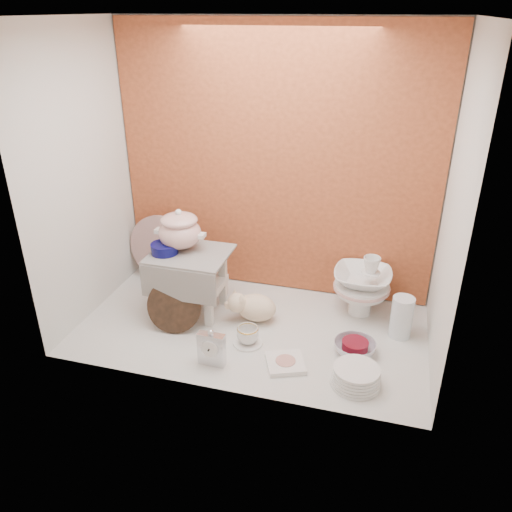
% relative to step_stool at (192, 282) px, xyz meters
% --- Properties ---
extents(ground, '(1.80, 1.80, 0.00)m').
position_rel_step_stool_xyz_m(ground, '(0.36, -0.09, -0.18)').
color(ground, silver).
rests_on(ground, ground).
extents(niche_shell, '(1.86, 1.03, 1.53)m').
position_rel_step_stool_xyz_m(niche_shell, '(0.36, 0.09, 0.75)').
color(niche_shell, '#B9562E').
rests_on(niche_shell, ground).
extents(step_stool, '(0.41, 0.36, 0.35)m').
position_rel_step_stool_xyz_m(step_stool, '(0.00, 0.00, 0.00)').
color(step_stool, silver).
rests_on(step_stool, ground).
extents(soup_tureen, '(0.29, 0.29, 0.23)m').
position_rel_step_stool_xyz_m(soup_tureen, '(-0.07, 0.04, 0.29)').
color(soup_tureen, white).
rests_on(soup_tureen, step_stool).
extents(cobalt_bowl, '(0.16, 0.16, 0.05)m').
position_rel_step_stool_xyz_m(cobalt_bowl, '(-0.13, -0.04, 0.20)').
color(cobalt_bowl, '#0A0A4D').
rests_on(cobalt_bowl, step_stool).
extents(floral_platter, '(0.42, 0.07, 0.42)m').
position_rel_step_stool_xyz_m(floral_platter, '(-0.32, 0.29, 0.03)').
color(floral_platter, silver).
rests_on(floral_platter, ground).
extents(blue_white_vase, '(0.24, 0.24, 0.23)m').
position_rel_step_stool_xyz_m(blue_white_vase, '(-0.27, 0.28, -0.06)').
color(blue_white_vase, white).
rests_on(blue_white_vase, ground).
extents(lacquer_tray, '(0.30, 0.16, 0.27)m').
position_rel_step_stool_xyz_m(lacquer_tray, '(-0.02, -0.19, -0.04)').
color(lacquer_tray, black).
rests_on(lacquer_tray, ground).
extents(mantel_clock, '(0.13, 0.05, 0.19)m').
position_rel_step_stool_xyz_m(mantel_clock, '(0.27, -0.43, -0.08)').
color(mantel_clock, silver).
rests_on(mantel_clock, ground).
extents(plush_pig, '(0.28, 0.19, 0.16)m').
position_rel_step_stool_xyz_m(plush_pig, '(0.37, -0.00, -0.10)').
color(plush_pig, beige).
rests_on(plush_pig, ground).
extents(teacup_saucer, '(0.15, 0.15, 0.01)m').
position_rel_step_stool_xyz_m(teacup_saucer, '(0.39, -0.23, -0.17)').
color(teacup_saucer, white).
rests_on(teacup_saucer, ground).
extents(gold_rim_teacup, '(0.12, 0.12, 0.09)m').
position_rel_step_stool_xyz_m(gold_rim_teacup, '(0.39, -0.23, -0.12)').
color(gold_rim_teacup, white).
rests_on(gold_rim_teacup, teacup_saucer).
extents(lattice_dish, '(0.23, 0.23, 0.02)m').
position_rel_step_stool_xyz_m(lattice_dish, '(0.61, -0.34, -0.17)').
color(lattice_dish, white).
rests_on(lattice_dish, ground).
extents(dinner_plate_stack, '(0.26, 0.26, 0.09)m').
position_rel_step_stool_xyz_m(dinner_plate_stack, '(0.94, -0.39, -0.13)').
color(dinner_plate_stack, white).
rests_on(dinner_plate_stack, ground).
extents(crystal_bowl, '(0.25, 0.25, 0.06)m').
position_rel_step_stool_xyz_m(crystal_bowl, '(0.91, -0.16, -0.15)').
color(crystal_bowl, silver).
rests_on(crystal_bowl, ground).
extents(clear_glass_vase, '(0.14, 0.14, 0.22)m').
position_rel_step_stool_xyz_m(clear_glass_vase, '(1.12, 0.06, -0.07)').
color(clear_glass_vase, silver).
rests_on(clear_glass_vase, ground).
extents(porcelain_tower, '(0.36, 0.36, 0.35)m').
position_rel_step_stool_xyz_m(porcelain_tower, '(0.90, 0.22, -0.00)').
color(porcelain_tower, white).
rests_on(porcelain_tower, ground).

